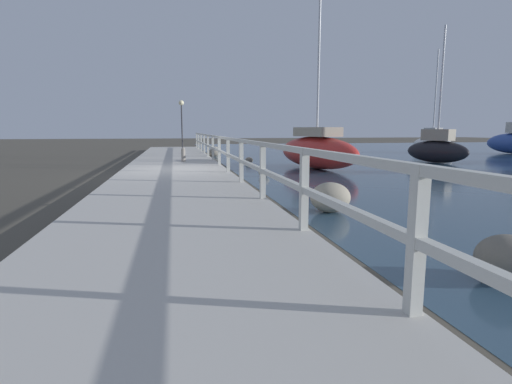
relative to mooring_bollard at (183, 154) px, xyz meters
The scene contains 14 objects.
ground_plane 3.24m from the mooring_bollard, 96.59° to the right, with size 120.00×120.00×0.00m, color #4C473D.
dock_walkway 3.23m from the mooring_bollard, 96.59° to the right, with size 3.50×36.00×0.24m.
railing 3.45m from the mooring_bollard, 68.03° to the right, with size 0.10×32.50×1.08m.
boulder_mid_strip 9.51m from the mooring_bollard, 76.39° to the left, with size 0.63×0.57×0.47m.
boulder_upstream 4.67m from the mooring_bollard, 56.71° to the right, with size 0.37×0.33×0.28m.
boulder_near_dock 13.80m from the mooring_bollard, 77.58° to the right, with size 0.66×0.59×0.49m.
boulder_far_strip 6.59m from the mooring_bollard, 73.72° to the left, with size 0.61×0.55×0.46m.
boulder_downstream 3.48m from the mooring_bollard, 27.31° to the left, with size 0.38×0.34×0.28m.
boulder_water_edge 10.12m from the mooring_bollard, 75.63° to the right, with size 0.77×0.69×0.58m.
mooring_bollard is the anchor object (origin of this frame).
dock_lamp 5.74m from the mooring_bollard, 89.07° to the left, with size 0.28×0.28×2.88m.
sailboat_white 18.27m from the mooring_bollard, 23.65° to the left, with size 1.52×3.50×6.75m.
sailboat_red 5.48m from the mooring_bollard, 16.31° to the right, with size 2.50×5.32×7.80m.
sailboat_black 11.83m from the mooring_bollard, ahead, with size 2.05×3.17×6.23m.
Camera 1 is at (-0.00, -13.64, 1.56)m, focal length 28.00 mm.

